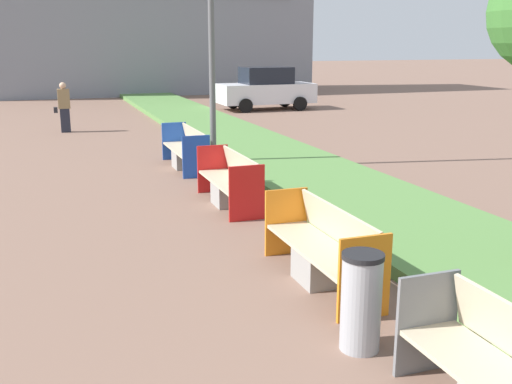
# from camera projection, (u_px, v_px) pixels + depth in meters

# --- Properties ---
(planter_grass_strip) EXTENTS (2.80, 120.00, 0.18)m
(planter_grass_strip) POSITION_uv_depth(u_px,v_px,m) (305.00, 172.00, 13.32)
(planter_grass_strip) COLOR #568442
(planter_grass_strip) RESTS_ON ground
(bench_orange_frame) EXTENTS (0.65, 2.23, 0.94)m
(bench_orange_frame) POSITION_uv_depth(u_px,v_px,m) (323.00, 253.00, 7.39)
(bench_orange_frame) COLOR gray
(bench_orange_frame) RESTS_ON ground
(bench_red_frame) EXTENTS (0.65, 2.15, 0.94)m
(bench_red_frame) POSITION_uv_depth(u_px,v_px,m) (230.00, 185.00, 10.93)
(bench_red_frame) COLOR gray
(bench_red_frame) RESTS_ON ground
(bench_blue_frame) EXTENTS (0.65, 2.36, 0.94)m
(bench_blue_frame) POSITION_uv_depth(u_px,v_px,m) (186.00, 152.00, 14.18)
(bench_blue_frame) COLOR gray
(bench_blue_frame) RESTS_ON ground
(litter_bin) EXTENTS (0.41, 0.41, 0.98)m
(litter_bin) POSITION_uv_depth(u_px,v_px,m) (361.00, 302.00, 5.73)
(litter_bin) COLOR #9EA0A5
(litter_bin) RESTS_ON ground
(pedestrian_walking) EXTENTS (0.53, 0.24, 1.64)m
(pedestrian_walking) POSITION_uv_depth(u_px,v_px,m) (64.00, 107.00, 19.73)
(pedestrian_walking) COLOR #232633
(pedestrian_walking) RESTS_ON ground
(parked_car_distant) EXTENTS (4.22, 2.00, 1.86)m
(parked_car_distant) POSITION_uv_depth(u_px,v_px,m) (266.00, 89.00, 26.45)
(parked_car_distant) COLOR silver
(parked_car_distant) RESTS_ON ground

